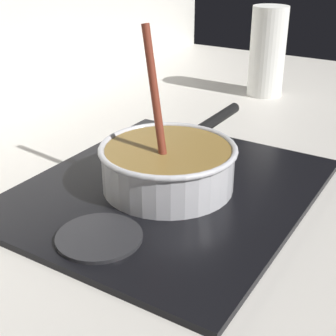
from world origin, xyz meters
The scene contains 6 objects.
ground centered at (0.00, 0.00, -0.02)m, with size 2.40×1.60×0.04m, color beige.
hob_plate centered at (-0.01, 0.16, 0.01)m, with size 0.56×0.48×0.01m, color black.
burner_ring centered at (-0.01, 0.16, 0.02)m, with size 0.16×0.16×0.01m, color #592D0C.
spare_burner centered at (-0.21, 0.16, 0.01)m, with size 0.13×0.13×0.01m, color #262628.
cooking_pan centered at (-0.01, 0.16, 0.06)m, with size 0.40×0.25×0.29m.
paper_towel_roll centered at (0.66, 0.24, 0.13)m, with size 0.10×0.10×0.25m, color white.
Camera 1 is at (-0.68, -0.25, 0.43)m, focal length 52.12 mm.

